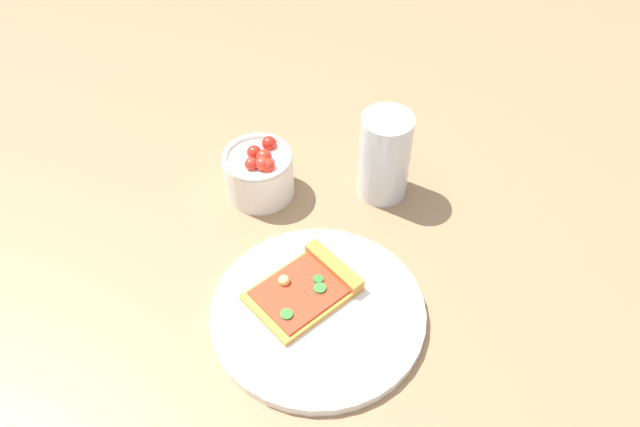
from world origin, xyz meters
TOP-DOWN VIEW (x-y plane):
  - ground_plane at (0.00, 0.00)m, footprint 2.40×2.40m
  - plate at (-0.03, 0.02)m, footprint 0.27×0.27m
  - pizza_slice_main at (-0.03, -0.01)m, footprint 0.15×0.12m
  - salad_bowl at (-0.07, -0.22)m, footprint 0.10×0.10m
  - soda_glass at (-0.22, -0.13)m, footprint 0.07×0.07m

SIDE VIEW (x-z plane):
  - ground_plane at x=0.00m, z-range 0.00..0.00m
  - plate at x=-0.03m, z-range 0.00..0.01m
  - pizza_slice_main at x=-0.03m, z-range 0.01..0.03m
  - salad_bowl at x=-0.07m, z-range 0.00..0.08m
  - soda_glass at x=-0.22m, z-range 0.00..0.13m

